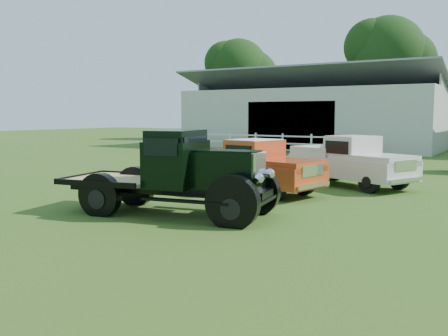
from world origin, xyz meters
The scene contains 8 objects.
ground centered at (0.00, 0.00, 0.00)m, with size 120.00×120.00×0.00m, color #2F5819.
shed_left centered at (-7.00, 26.00, 2.80)m, with size 18.80×10.20×5.60m, color #B2B6A3, non-canonical shape.
fence_rail centered at (-8.00, 20.00, 0.60)m, with size 14.20×0.16×1.20m, color white, non-canonical shape.
tree_a centered at (-18.00, 33.00, 5.25)m, with size 6.30×6.30×10.50m, color black, non-canonical shape.
tree_b centered at (-4.00, 34.00, 5.75)m, with size 6.90×6.90×11.50m, color black, non-canonical shape.
vintage_flatbed centered at (-0.42, -0.15, 1.03)m, with size 5.20×2.06×2.06m, color black, non-canonical shape.
red_pickup centered at (-0.42, 3.87, 0.84)m, with size 4.63×1.78×1.69m, color #C3431B, non-canonical shape.
white_pickup centered at (1.72, 6.90, 0.84)m, with size 4.58×1.78×1.68m, color beige, non-canonical shape.
Camera 1 is at (7.00, -9.71, 2.44)m, focal length 40.00 mm.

